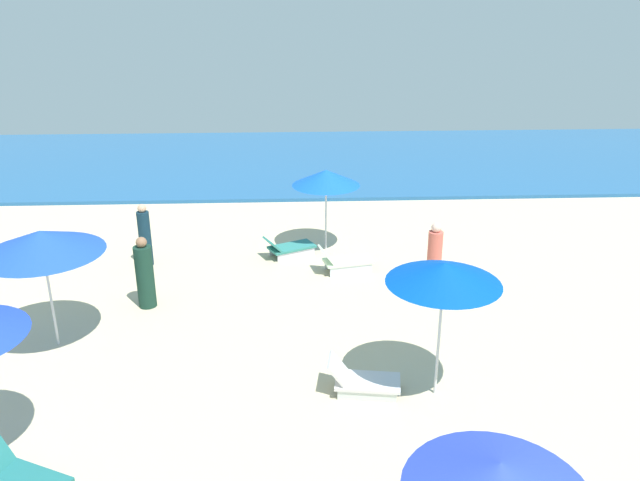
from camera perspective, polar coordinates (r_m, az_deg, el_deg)
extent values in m
cube|color=#235C95|center=(26.76, -1.44, 7.21)|extent=(60.00, 10.91, 0.12)
cone|color=#2941BB|center=(7.03, 15.74, -19.80)|extent=(1.95, 1.95, 0.38)
cube|color=silver|center=(10.63, -23.87, -18.75)|extent=(1.04, 0.52, 0.18)
cube|color=#216D69|center=(10.43, -25.02, -18.98)|extent=(1.40, 1.09, 0.06)
cylinder|color=silver|center=(13.59, -22.98, -4.91)|extent=(0.05, 0.05, 1.99)
cone|color=blue|center=(13.13, -23.74, -0.11)|extent=(2.33, 2.33, 0.45)
cylinder|color=silver|center=(17.25, 0.53, 2.07)|extent=(0.05, 0.05, 1.83)
cone|color=blue|center=(16.91, 0.54, 5.67)|extent=(1.81, 1.81, 0.42)
cube|color=silver|center=(16.93, -2.15, -1.28)|extent=(1.00, 0.52, 0.20)
cube|color=silver|center=(17.35, -2.92, -0.71)|extent=(1.00, 0.52, 0.20)
cube|color=#2F7E74|center=(17.09, -2.54, -0.58)|extent=(1.36, 1.08, 0.06)
cube|color=#2F7E74|center=(16.81, -4.25, -0.39)|extent=(0.57, 0.67, 0.37)
cube|color=silver|center=(15.95, 2.82, -2.69)|extent=(1.09, 0.28, 0.25)
cube|color=silver|center=(16.38, 2.29, -2.00)|extent=(1.09, 0.28, 0.25)
cube|color=silver|center=(16.11, 2.56, -1.84)|extent=(1.33, 0.84, 0.06)
cube|color=silver|center=(15.87, 0.63, -1.36)|extent=(0.46, 0.62, 0.45)
cylinder|color=silver|center=(11.20, 10.61, -8.75)|extent=(0.05, 0.05, 2.15)
cone|color=#0646B7|center=(10.63, 11.06, -2.88)|extent=(1.93, 1.93, 0.36)
cube|color=silver|center=(11.36, 4.24, -13.78)|extent=(1.02, 0.19, 0.19)
cube|color=silver|center=(11.80, 4.33, -12.30)|extent=(1.02, 0.19, 0.19)
cube|color=silver|center=(11.51, 4.30, -12.51)|extent=(1.22, 0.79, 0.06)
cube|color=silver|center=(11.41, 1.66, -11.52)|extent=(0.45, 0.64, 0.45)
cylinder|color=#D36052|center=(15.65, 10.23, -1.43)|extent=(0.43, 0.43, 1.29)
sphere|color=beige|center=(15.38, 10.41, 1.16)|extent=(0.24, 0.24, 0.24)
cylinder|color=#122D3D|center=(16.90, -15.42, 0.16)|extent=(0.34, 0.34, 1.45)
sphere|color=tan|center=(16.63, -15.69, 2.80)|extent=(0.22, 0.22, 0.22)
cylinder|color=#16362A|center=(14.67, -15.42, -3.16)|extent=(0.53, 0.53, 1.44)
sphere|color=#8E6649|center=(14.36, -15.74, -0.16)|extent=(0.24, 0.24, 0.24)
sphere|color=yellow|center=(18.09, -20.01, -1.03)|extent=(0.24, 0.24, 0.24)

